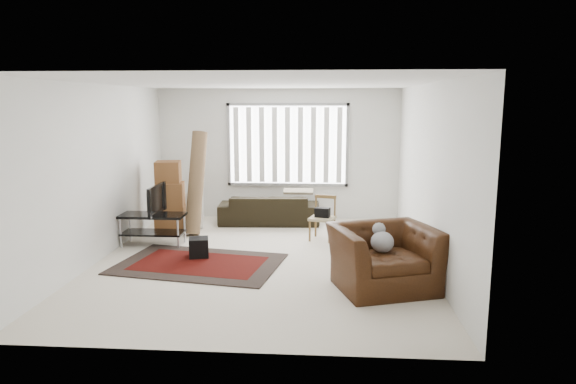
% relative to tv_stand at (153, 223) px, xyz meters
% --- Properties ---
extents(room, '(6.00, 6.02, 2.71)m').
position_rel_tv_stand_xyz_m(room, '(1.98, -0.21, 1.37)').
color(room, beige).
rests_on(room, ground).
extents(persian_rug, '(2.63, 1.98, 0.02)m').
position_rel_tv_stand_xyz_m(persian_rug, '(1.04, -1.01, -0.38)').
color(persian_rug, black).
rests_on(persian_rug, ground).
extents(tv_stand, '(1.09, 0.49, 0.54)m').
position_rel_tv_stand_xyz_m(tv_stand, '(0.00, 0.00, 0.00)').
color(tv_stand, black).
rests_on(tv_stand, ground).
extents(tv, '(0.11, 0.88, 0.50)m').
position_rel_tv_stand_xyz_m(tv, '(0.00, 0.00, 0.40)').
color(tv, black).
rests_on(tv, tv_stand).
extents(subwoofer, '(0.36, 0.36, 0.30)m').
position_rel_tv_stand_xyz_m(subwoofer, '(0.95, -0.67, -0.22)').
color(subwoofer, black).
rests_on(subwoofer, persian_rug).
extents(moving_boxes, '(0.61, 0.57, 1.34)m').
position_rel_tv_stand_xyz_m(moving_boxes, '(0.01, 0.96, 0.23)').
color(moving_boxes, brown).
rests_on(moving_boxes, ground).
extents(white_flatpack, '(0.56, 0.26, 0.69)m').
position_rel_tv_stand_xyz_m(white_flatpack, '(0.31, 1.20, -0.05)').
color(white_flatpack, silver).
rests_on(white_flatpack, ground).
extents(rolled_rug, '(0.43, 0.77, 1.91)m').
position_rel_tv_stand_xyz_m(rolled_rug, '(0.55, 0.89, 0.56)').
color(rolled_rug, brown).
rests_on(rolled_rug, ground).
extents(sofa, '(2.05, 0.98, 0.77)m').
position_rel_tv_stand_xyz_m(sofa, '(1.82, 1.73, -0.01)').
color(sofa, black).
rests_on(sofa, ground).
extents(side_chair, '(0.52, 0.52, 0.78)m').
position_rel_tv_stand_xyz_m(side_chair, '(2.89, 0.56, 0.04)').
color(side_chair, '#897A59').
rests_on(side_chair, ground).
extents(armchair, '(1.55, 1.44, 0.94)m').
position_rel_tv_stand_xyz_m(armchair, '(3.70, -1.81, 0.08)').
color(armchair, '#361B0B').
rests_on(armchair, ground).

